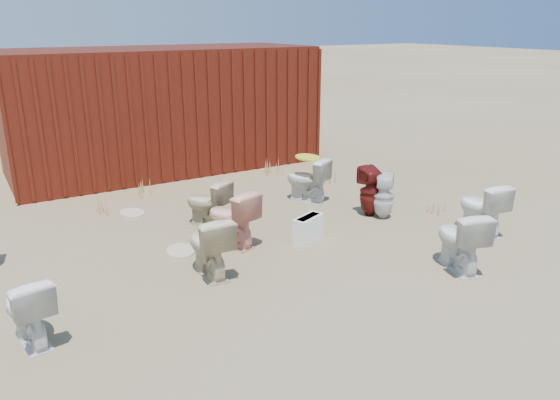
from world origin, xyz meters
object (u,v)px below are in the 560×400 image
toilet_back_yellowlid (307,180)px  toilet_front_a (28,309)px  toilet_front_pink (231,218)px  loose_tank (308,228)px  toilet_back_beige_right (209,245)px  toilet_back_e (384,196)px  shipping_container (163,109)px  toilet_front_maroon (371,192)px  toilet_back_beige_left (208,203)px  toilet_front_c (460,240)px  toilet_front_e (482,208)px

toilet_back_yellowlid → toilet_front_a: bearing=-1.3°
toilet_front_pink → loose_tank: size_ratio=1.57×
toilet_front_a → toilet_back_beige_right: toilet_back_beige_right is taller
toilet_back_yellowlid → loose_tank: (-0.95, -1.45, -0.20)m
toilet_back_e → shipping_container: bearing=-29.1°
loose_tank → toilet_back_beige_right: bearing=167.6°
toilet_front_pink → toilet_front_maroon: toilet_front_pink is taller
toilet_back_beige_left → toilet_back_e: toilet_back_beige_left is taller
toilet_back_beige_right → toilet_front_c: bearing=154.2°
loose_tank → toilet_front_c: bearing=-80.7°
toilet_front_maroon → toilet_back_beige_right: (-3.01, -0.65, -0.01)m
toilet_front_pink → toilet_back_e: bearing=157.4°
shipping_container → toilet_back_yellowlid: (1.22, -3.45, -0.83)m
toilet_back_e → toilet_back_beige_right: bearing=48.7°
toilet_front_a → toilet_front_maroon: toilet_front_maroon is taller
toilet_front_a → toilet_front_pink: (2.67, 1.14, 0.04)m
toilet_front_pink → toilet_back_e: (2.47, -0.24, -0.04)m
toilet_back_e → toilet_back_yellowlid: bearing=-26.4°
toilet_front_pink → shipping_container: bearing=-116.0°
toilet_front_c → toilet_front_e: 1.37m
toilet_front_a → toilet_front_pink: size_ratio=0.89×
toilet_back_beige_left → toilet_back_e: bearing=127.2°
toilet_front_a → toilet_front_e: bearing=168.6°
toilet_back_beige_right → loose_tank: bearing=-167.6°
toilet_front_pink → toilet_back_beige_left: toilet_front_pink is taller
shipping_container → toilet_front_e: shipping_container is taller
toilet_front_e → toilet_back_yellowlid: size_ratio=1.02×
toilet_front_e → toilet_back_beige_left: bearing=-27.2°
toilet_front_maroon → toilet_front_pink: bearing=6.4°
toilet_front_c → toilet_back_e: size_ratio=1.09×
toilet_front_maroon → toilet_back_beige_left: 2.52m
toilet_back_beige_right → toilet_front_e: bearing=171.2°
toilet_front_a → toilet_front_maroon: bearing=-176.2°
toilet_front_e → toilet_front_c: bearing=37.3°
toilet_front_e → shipping_container: bearing=-58.9°
toilet_front_a → loose_tank: (3.64, 0.75, -0.17)m
toilet_front_a → toilet_front_maroon: size_ratio=0.90×
toilet_back_beige_right → toilet_front_maroon: bearing=-165.7°
toilet_front_e → toilet_front_a: bearing=5.3°
toilet_back_beige_left → toilet_back_yellowlid: toilet_back_yellowlid is taller
toilet_front_e → toilet_back_beige_left: (-3.21, 2.27, -0.03)m
toilet_front_pink → toilet_front_e: (3.23, -1.44, -0.01)m
toilet_front_c → loose_tank: bearing=-40.2°
toilet_front_c → toilet_front_maroon: 2.09m
toilet_front_pink → toilet_back_beige_right: toilet_front_pink is taller
shipping_container → toilet_front_maroon: (1.68, -4.54, -0.81)m
toilet_front_pink → toilet_front_a: bearing=6.1°
toilet_front_pink → toilet_back_yellowlid: toilet_front_pink is taller
toilet_front_a → loose_tank: bearing=-177.0°
toilet_front_e → loose_tank: bearing=-16.7°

